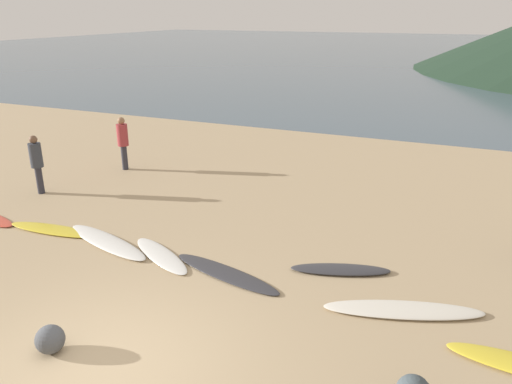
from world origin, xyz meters
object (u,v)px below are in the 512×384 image
Objects in this scene: surfboard_5 at (340,269)px; surfboard_6 at (403,310)px; surfboard_3 at (161,255)px; person_2 at (123,139)px; surfboard_4 at (226,273)px; person_0 at (36,160)px; surfboard_2 at (107,242)px; beach_rock_near at (50,339)px; surfboard_1 at (53,230)px.

surfboard_5 is 1.62m from surfboard_6.
person_2 reaches higher than surfboard_3.
surfboard_3 reaches higher than surfboard_4.
surfboard_5 reaches higher than surfboard_4.
surfboard_3 is 5.62m from person_0.
surfboard_6 is at bearing 16.28° from surfboard_2.
surfboard_3 is at bearing 15.47° from surfboard_2.
surfboard_5 is 1.18× the size of person_0.
surfboard_4 is (3.00, -0.19, -0.02)m from surfboard_2.
surfboard_2 reaches higher than surfboard_4.
beach_rock_near is at bearing -99.39° from surfboard_4.
person_2 is at bearing 163.33° from surfboard_3.
surfboard_1 is 7.89m from surfboard_6.
surfboard_4 is at bearing 145.41° from person_2.
person_2 is (-9.31, 4.74, 0.95)m from surfboard_6.
surfboard_3 is at bearing 174.22° from surfboard_5.
surfboard_2 is 5.07m from surfboard_5.
person_2 reaches higher than beach_rock_near.
surfboard_2 is at bearing -34.44° from person_0.
surfboard_3 is 0.79× the size of surfboard_4.
person_0 is (-10.09, 2.00, 0.92)m from surfboard_6.
beach_rock_near is at bearing -148.89° from surfboard_5.
surfboard_4 is at bearing -7.59° from surfboard_1.
person_2 reaches higher than surfboard_4.
person_2 reaches higher than person_0.
surfboard_5 is 8.88m from person_0.
surfboard_1 is at bearing -164.01° from surfboard_2.
person_2 is (0.78, 2.74, 0.03)m from person_0.
beach_rock_near reaches higher than surfboard_3.
surfboard_4 is 1.31× the size of surfboard_5.
surfboard_4 is 3.33m from surfboard_6.
surfboard_3 is 4.63× the size of beach_rock_near.
person_0 is at bearing 135.82° from surfboard_1.
person_0 is 2.85m from person_2.
surfboard_5 is (6.57, 0.76, 0.01)m from surfboard_1.
surfboard_6 is at bearing 33.67° from beach_rock_near.
surfboard_4 is 1.50× the size of person_2.
surfboard_5 is at bearing 125.91° from surfboard_6.
person_0 is (-6.77, 2.05, 0.94)m from surfboard_4.
surfboard_6 is at bearing 15.50° from surfboard_4.
surfboard_6 reaches higher than surfboard_4.
person_2 reaches higher than surfboard_1.
surfboard_2 is 0.99× the size of surfboard_6.
surfboard_1 is 1.57m from surfboard_2.
beach_rock_near reaches higher than surfboard_2.
surfboard_4 is 5.84× the size of beach_rock_near.
surfboard_2 is (1.57, -0.04, 0.01)m from surfboard_1.
person_0 reaches higher than surfboard_6.
surfboard_2 is 5.56m from person_2.
surfboard_2 is at bearing -6.21° from surfboard_1.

